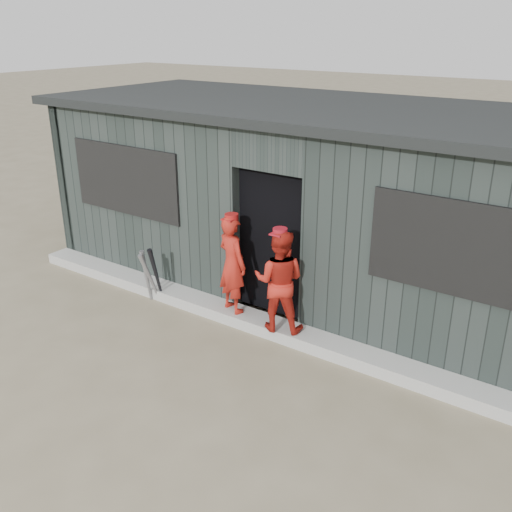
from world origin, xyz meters
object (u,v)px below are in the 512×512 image
Objects in this scene: bat_right at (156,275)px; dugout at (324,200)px; bat_left at (150,278)px; bat_mid at (147,276)px; player_red_right at (279,281)px; player_red_left at (232,264)px; player_grey_back at (303,276)px.

dugout is at bearing 50.64° from bat_right.
bat_mid is (-0.08, 0.01, 0.00)m from bat_left.
bat_right is at bearing -16.44° from player_red_right.
player_red_left is at bearing -102.68° from dugout.
bat_right is 0.10× the size of dugout.
player_red_right is (0.75, -0.07, -0.01)m from player_red_left.
dugout is (-0.33, 1.12, 0.68)m from player_grey_back.
bat_right is (0.07, 0.05, 0.04)m from bat_left.
player_red_right is at bearing -77.96° from dugout.
player_red_left is at bearing 11.48° from bat_left.
player_red_left reaches higher than bat_mid.
dugout is (0.38, 1.69, 0.49)m from player_red_left.
player_red_left is 1.06× the size of player_grey_back.
player_red_right is 1.87m from dugout.
bat_left is at bearing -0.06° from player_grey_back.
player_grey_back is at bearing -106.57° from player_red_right.
player_red_left is (1.24, 0.25, 0.42)m from bat_left.
player_red_right is (1.92, 0.13, 0.37)m from bat_right.
player_red_left is (1.32, 0.24, 0.41)m from bat_mid.
player_red_right is at bearing 4.52° from bat_mid.
bat_right is 0.66× the size of player_red_right.
bat_mid is at bearing -1.23° from player_grey_back.
bat_mid is 0.59× the size of player_red_left.
player_grey_back is (0.71, 0.56, -0.19)m from player_red_left.
bat_right is (0.15, 0.04, 0.03)m from bat_mid.
player_grey_back is 1.35m from dugout.
player_red_right is 1.05× the size of player_grey_back.
bat_mid is 2.72m from dugout.
bat_right is 2.59m from dugout.
bat_mid is at bearing -166.26° from bat_right.
player_red_right is 0.66m from player_grey_back.
player_red_left reaches higher than player_red_right.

